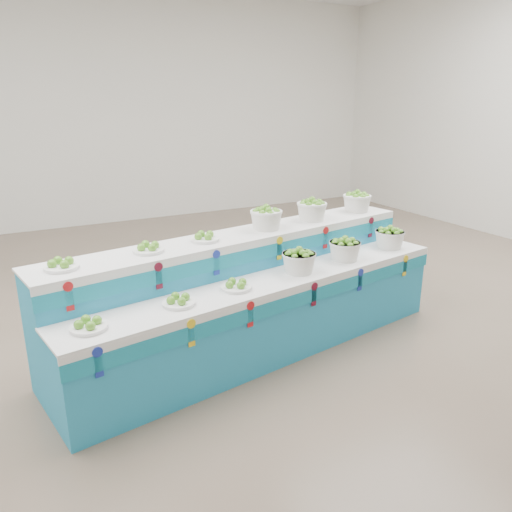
# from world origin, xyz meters

# --- Properties ---
(ground) EXTENTS (10.00, 10.00, 0.00)m
(ground) POSITION_xyz_m (0.00, 0.00, 0.00)
(ground) COLOR brown
(ground) RESTS_ON ground
(back_wall) EXTENTS (10.00, 0.00, 10.00)m
(back_wall) POSITION_xyz_m (0.00, 5.00, 2.00)
(back_wall) COLOR silver
(back_wall) RESTS_ON ground
(display_stand) EXTENTS (3.87, 1.58, 1.02)m
(display_stand) POSITION_xyz_m (-0.36, -0.48, 0.51)
(display_stand) COLOR #2392C3
(display_stand) RESTS_ON ground
(plate_lower_left) EXTENTS (0.29, 0.29, 0.09)m
(plate_lower_left) POSITION_xyz_m (-1.89, -0.97, 0.77)
(plate_lower_left) COLOR white
(plate_lower_left) RESTS_ON display_stand
(plate_lower_mid) EXTENTS (0.29, 0.29, 0.09)m
(plate_lower_mid) POSITION_xyz_m (-1.22, -0.86, 0.77)
(plate_lower_mid) COLOR white
(plate_lower_mid) RESTS_ON display_stand
(plate_lower_right) EXTENTS (0.29, 0.29, 0.09)m
(plate_lower_right) POSITION_xyz_m (-0.70, -0.77, 0.77)
(plate_lower_right) COLOR white
(plate_lower_right) RESTS_ON display_stand
(basket_lower_left) EXTENTS (0.35, 0.35, 0.22)m
(basket_lower_left) POSITION_xyz_m (-0.03, -0.66, 0.83)
(basket_lower_left) COLOR silver
(basket_lower_left) RESTS_ON display_stand
(basket_lower_mid) EXTENTS (0.35, 0.35, 0.22)m
(basket_lower_mid) POSITION_xyz_m (0.55, -0.56, 0.83)
(basket_lower_mid) COLOR silver
(basket_lower_mid) RESTS_ON display_stand
(basket_lower_right) EXTENTS (0.35, 0.35, 0.22)m
(basket_lower_right) POSITION_xyz_m (1.20, -0.45, 0.83)
(basket_lower_right) COLOR silver
(basket_lower_right) RESTS_ON display_stand
(plate_upper_left) EXTENTS (0.29, 0.29, 0.09)m
(plate_upper_left) POSITION_xyz_m (-1.97, -0.51, 1.07)
(plate_upper_left) COLOR white
(plate_upper_left) RESTS_ON display_stand
(plate_upper_mid) EXTENTS (0.29, 0.29, 0.09)m
(plate_upper_mid) POSITION_xyz_m (-1.30, -0.40, 1.07)
(plate_upper_mid) COLOR white
(plate_upper_mid) RESTS_ON display_stand
(plate_upper_right) EXTENTS (0.29, 0.29, 0.09)m
(plate_upper_right) POSITION_xyz_m (-0.78, -0.31, 1.07)
(plate_upper_right) COLOR white
(plate_upper_right) RESTS_ON display_stand
(basket_upper_left) EXTENTS (0.35, 0.35, 0.22)m
(basket_upper_left) POSITION_xyz_m (-0.11, -0.20, 1.13)
(basket_upper_left) COLOR silver
(basket_upper_left) RESTS_ON display_stand
(basket_upper_mid) EXTENTS (0.35, 0.35, 0.22)m
(basket_upper_mid) POSITION_xyz_m (0.47, -0.10, 1.13)
(basket_upper_mid) COLOR silver
(basket_upper_mid) RESTS_ON display_stand
(basket_upper_right) EXTENTS (0.35, 0.35, 0.22)m
(basket_upper_right) POSITION_xyz_m (1.13, 0.01, 1.13)
(basket_upper_right) COLOR silver
(basket_upper_right) RESTS_ON display_stand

